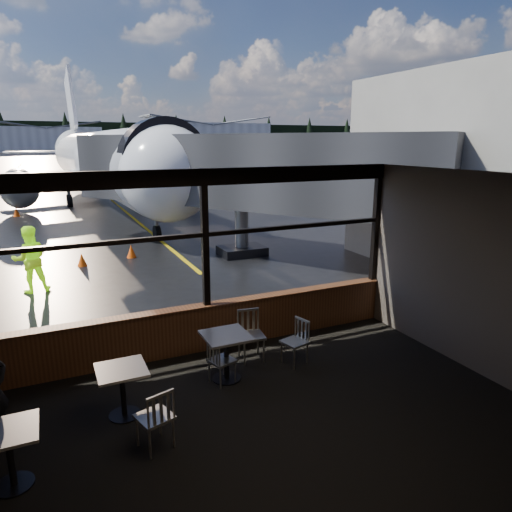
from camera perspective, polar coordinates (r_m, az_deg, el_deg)
ground_plane at (r=127.98m, az=-24.04°, el=11.22°), size 520.00×520.00×0.00m
carpet_floor at (r=6.81m, az=2.80°, el=-21.43°), size 8.00×6.00×0.01m
ceiling at (r=5.56m, az=3.24°, el=9.25°), size 8.00×6.00×0.04m
wall_right at (r=8.51m, az=27.64°, el=-2.64°), size 0.04×6.00×3.50m
wall_back at (r=3.91m, az=25.61°, el=-22.11°), size 8.00×0.04×3.50m
window_sill at (r=9.03m, az=-6.08°, el=-8.89°), size 8.00×0.28×0.90m
window_header at (r=8.33m, az=-6.61°, el=9.79°), size 8.00×0.18×0.30m
mullion_centre at (r=8.50m, az=-6.39°, el=2.04°), size 0.12×0.12×2.60m
mullion_right at (r=10.41m, az=14.75°, el=3.90°), size 0.12×0.12×2.60m
window_transom at (r=8.48m, az=-6.41°, el=2.70°), size 8.00×0.10×0.08m
airliner at (r=29.97m, az=-18.76°, el=15.66°), size 29.53×34.83×10.23m
jet_bridge at (r=14.83m, az=0.10°, el=8.59°), size 9.48×11.59×5.06m
cafe_table_near at (r=7.94m, az=-3.73°, el=-12.50°), size 0.75×0.75×0.83m
cafe_table_mid at (r=7.26m, az=-16.28°, el=-16.06°), size 0.70×0.70×0.77m
cafe_table_left at (r=6.49m, az=-28.34°, el=-21.40°), size 0.68×0.68×0.75m
chair_near_e at (r=8.45m, az=4.84°, el=-10.72°), size 0.57×0.57×0.85m
chair_near_w at (r=7.85m, az=-4.28°, el=-12.95°), size 0.55×0.55×0.80m
chair_near_n at (r=8.54m, az=-0.59°, el=-10.01°), size 0.58×0.58×0.95m
chair_mid_s at (r=6.49m, az=-12.57°, el=-19.10°), size 0.61×0.61×0.90m
ground_crew at (r=13.61m, az=-26.42°, el=-0.37°), size 0.95×0.78×1.80m
cone_nose at (r=16.54m, az=-15.33°, el=0.58°), size 0.32×0.32×0.45m
cone_wing at (r=27.96m, az=-27.76°, el=4.90°), size 0.35×0.35×0.49m
terminal_annex at (r=16.36m, az=26.07°, el=9.36°), size 5.00×7.00×6.00m
hangar_mid at (r=192.91m, az=-24.66°, el=13.25°), size 38.00×15.00×10.00m
hangar_right at (r=196.16m, az=-6.33°, el=14.71°), size 50.00×20.00×12.00m
fuel_tank_c at (r=190.04m, az=-27.65°, el=12.34°), size 8.00×8.00×6.00m
treeline at (r=217.92m, az=-24.77°, el=13.47°), size 360.00×3.00×12.00m
cone_extra at (r=15.91m, az=-20.93°, el=-0.44°), size 0.31×0.31×0.43m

